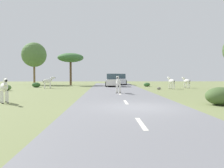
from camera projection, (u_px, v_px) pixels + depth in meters
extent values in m
plane|color=olive|center=(139.00, 108.00, 11.77)|extent=(90.00, 90.00, 0.00)
cube|color=slate|center=(129.00, 107.00, 11.76)|extent=(6.00, 64.00, 0.05)
cube|color=silver|center=(141.00, 124.00, 7.76)|extent=(0.16, 2.00, 0.01)
cube|color=silver|center=(126.00, 102.00, 13.76)|extent=(0.16, 2.00, 0.01)
cube|color=silver|center=(120.00, 94.00, 19.75)|extent=(0.16, 2.00, 0.01)
cube|color=silver|center=(117.00, 89.00, 25.74)|extent=(0.16, 2.00, 0.01)
cube|color=silver|center=(115.00, 86.00, 31.73)|extent=(0.16, 2.00, 0.01)
cube|color=silver|center=(113.00, 85.00, 37.73)|extent=(0.16, 2.00, 0.01)
ellipsoid|color=silver|center=(118.00, 82.00, 20.55)|extent=(0.59, 1.12, 0.51)
cylinder|color=silver|center=(116.00, 89.00, 20.24)|extent=(0.12, 0.12, 0.73)
cylinder|color=#28231E|center=(116.00, 93.00, 20.26)|extent=(0.14, 0.14, 0.05)
cylinder|color=silver|center=(120.00, 89.00, 20.21)|extent=(0.12, 0.12, 0.73)
cylinder|color=#28231E|center=(120.00, 93.00, 20.22)|extent=(0.14, 0.14, 0.05)
cylinder|color=silver|center=(117.00, 89.00, 20.94)|extent=(0.12, 0.12, 0.73)
cylinder|color=#28231E|center=(117.00, 92.00, 20.95)|extent=(0.14, 0.14, 0.05)
cylinder|color=silver|center=(120.00, 89.00, 20.90)|extent=(0.12, 0.12, 0.73)
cylinder|color=#28231E|center=(120.00, 92.00, 20.91)|extent=(0.14, 0.14, 0.05)
cylinder|color=silver|center=(118.00, 79.00, 20.03)|extent=(0.25, 0.41, 0.43)
cube|color=black|center=(118.00, 78.00, 20.03)|extent=(0.10, 0.36, 0.30)
ellipsoid|color=silver|center=(117.00, 78.00, 19.77)|extent=(0.27, 0.49, 0.23)
ellipsoid|color=black|center=(117.00, 78.00, 19.59)|extent=(0.16, 0.18, 0.14)
cone|color=silver|center=(117.00, 76.00, 19.89)|extent=(0.10, 0.10, 0.14)
cone|color=silver|center=(118.00, 76.00, 19.88)|extent=(0.10, 0.10, 0.14)
cylinder|color=black|center=(119.00, 83.00, 21.08)|extent=(0.06, 0.16, 0.43)
ellipsoid|color=silver|center=(187.00, 81.00, 28.81)|extent=(0.77, 1.06, 0.47)
cylinder|color=silver|center=(186.00, 85.00, 29.17)|extent=(0.13, 0.13, 0.67)
cylinder|color=#28231E|center=(186.00, 88.00, 29.19)|extent=(0.15, 0.15, 0.04)
cylinder|color=silver|center=(184.00, 85.00, 29.06)|extent=(0.13, 0.13, 0.67)
cylinder|color=#28231E|center=(184.00, 88.00, 29.08)|extent=(0.15, 0.15, 0.04)
cylinder|color=silver|center=(190.00, 85.00, 28.59)|extent=(0.13, 0.13, 0.67)
cylinder|color=#28231E|center=(189.00, 88.00, 28.61)|extent=(0.15, 0.15, 0.04)
cylinder|color=silver|center=(188.00, 86.00, 28.48)|extent=(0.13, 0.13, 0.67)
cylinder|color=#28231E|center=(188.00, 88.00, 28.50)|extent=(0.15, 0.15, 0.04)
cylinder|color=silver|center=(184.00, 79.00, 29.22)|extent=(0.31, 0.40, 0.40)
cube|color=black|center=(184.00, 78.00, 29.22)|extent=(0.17, 0.31, 0.27)
ellipsoid|color=silver|center=(183.00, 78.00, 29.43)|extent=(0.34, 0.47, 0.22)
ellipsoid|color=black|center=(182.00, 78.00, 29.58)|extent=(0.18, 0.19, 0.13)
cone|color=silver|center=(184.00, 77.00, 29.35)|extent=(0.11, 0.11, 0.13)
cone|color=silver|center=(183.00, 77.00, 29.30)|extent=(0.11, 0.11, 0.13)
cylinder|color=black|center=(190.00, 82.00, 28.37)|extent=(0.09, 0.14, 0.40)
ellipsoid|color=silver|center=(47.00, 81.00, 28.44)|extent=(1.10, 0.82, 0.48)
cylinder|color=silver|center=(50.00, 85.00, 28.50)|extent=(0.14, 0.14, 0.70)
cylinder|color=#28231E|center=(51.00, 88.00, 28.51)|extent=(0.16, 0.16, 0.05)
cylinder|color=silver|center=(50.00, 85.00, 28.73)|extent=(0.14, 0.14, 0.70)
cylinder|color=#28231E|center=(50.00, 88.00, 28.74)|extent=(0.16, 0.16, 0.05)
cylinder|color=silver|center=(45.00, 86.00, 28.19)|extent=(0.14, 0.14, 0.70)
cylinder|color=#28231E|center=(45.00, 88.00, 28.20)|extent=(0.16, 0.16, 0.05)
cylinder|color=silver|center=(44.00, 85.00, 28.42)|extent=(0.14, 0.14, 0.70)
cylinder|color=#28231E|center=(44.00, 88.00, 28.43)|extent=(0.16, 0.16, 0.05)
cylinder|color=silver|center=(51.00, 79.00, 28.65)|extent=(0.41, 0.33, 0.41)
cube|color=black|center=(51.00, 78.00, 28.65)|extent=(0.32, 0.18, 0.28)
ellipsoid|color=silver|center=(53.00, 78.00, 28.76)|extent=(0.48, 0.36, 0.22)
ellipsoid|color=black|center=(55.00, 78.00, 28.84)|extent=(0.20, 0.19, 0.13)
cone|color=silver|center=(53.00, 77.00, 28.65)|extent=(0.11, 0.11, 0.13)
cone|color=silver|center=(52.00, 77.00, 28.76)|extent=(0.11, 0.11, 0.13)
cylinder|color=black|center=(43.00, 82.00, 28.20)|extent=(0.15, 0.10, 0.41)
ellipsoid|color=silver|center=(172.00, 81.00, 27.12)|extent=(0.71, 1.09, 0.48)
cylinder|color=silver|center=(171.00, 86.00, 27.50)|extent=(0.13, 0.13, 0.69)
cylinder|color=#28231E|center=(171.00, 89.00, 27.51)|extent=(0.15, 0.15, 0.05)
cylinder|color=silver|center=(169.00, 86.00, 27.41)|extent=(0.13, 0.13, 0.69)
cylinder|color=#28231E|center=(169.00, 89.00, 27.42)|extent=(0.15, 0.15, 0.05)
cylinder|color=silver|center=(174.00, 86.00, 26.87)|extent=(0.13, 0.13, 0.69)
cylinder|color=#28231E|center=(174.00, 89.00, 26.89)|extent=(0.15, 0.15, 0.05)
cylinder|color=silver|center=(172.00, 86.00, 26.78)|extent=(0.13, 0.13, 0.69)
cylinder|color=#28231E|center=(172.00, 89.00, 26.80)|extent=(0.15, 0.15, 0.05)
cylinder|color=silver|center=(169.00, 79.00, 27.57)|extent=(0.29, 0.40, 0.41)
cube|color=black|center=(169.00, 78.00, 27.56)|extent=(0.14, 0.33, 0.28)
ellipsoid|color=silver|center=(168.00, 78.00, 27.78)|extent=(0.32, 0.48, 0.22)
ellipsoid|color=black|center=(167.00, 78.00, 27.95)|extent=(0.17, 0.19, 0.13)
cone|color=silver|center=(169.00, 77.00, 27.70)|extent=(0.11, 0.11, 0.13)
cone|color=silver|center=(168.00, 77.00, 27.65)|extent=(0.11, 0.11, 0.13)
cylinder|color=black|center=(174.00, 82.00, 26.65)|extent=(0.08, 0.15, 0.41)
ellipsoid|color=silver|center=(4.00, 87.00, 13.77)|extent=(0.90, 1.13, 0.50)
cylinder|color=silver|center=(2.00, 97.00, 13.43)|extent=(0.14, 0.14, 0.72)
cylinder|color=#28231E|center=(3.00, 103.00, 13.44)|extent=(0.17, 0.17, 0.05)
cylinder|color=silver|center=(8.00, 97.00, 13.57)|extent=(0.14, 0.14, 0.72)
cylinder|color=#28231E|center=(8.00, 103.00, 13.58)|extent=(0.17, 0.17, 0.05)
cylinder|color=silver|center=(1.00, 97.00, 14.02)|extent=(0.14, 0.14, 0.72)
cylinder|color=#28231E|center=(1.00, 102.00, 14.03)|extent=(0.17, 0.17, 0.05)
cylinder|color=silver|center=(6.00, 96.00, 14.16)|extent=(0.14, 0.14, 0.72)
cylinder|color=#28231E|center=(6.00, 102.00, 14.17)|extent=(0.17, 0.17, 0.05)
cylinder|color=silver|center=(5.00, 83.00, 13.33)|extent=(0.36, 0.42, 0.43)
cube|color=black|center=(5.00, 82.00, 13.32)|extent=(0.21, 0.32, 0.29)
ellipsoid|color=silver|center=(6.00, 80.00, 13.11)|extent=(0.40, 0.50, 0.23)
ellipsoid|color=black|center=(6.00, 81.00, 12.95)|extent=(0.20, 0.21, 0.14)
cone|color=silver|center=(4.00, 78.00, 13.16)|extent=(0.12, 0.12, 0.13)
cone|color=silver|center=(7.00, 78.00, 13.24)|extent=(0.12, 0.12, 0.13)
cylinder|color=black|center=(3.00, 88.00, 14.22)|extent=(0.11, 0.15, 0.43)
cube|color=silver|center=(120.00, 81.00, 37.99)|extent=(2.09, 4.32, 0.80)
cube|color=#334751|center=(120.00, 76.00, 37.76)|extent=(1.79, 2.31, 0.76)
cube|color=black|center=(121.00, 82.00, 40.16)|extent=(1.72, 0.28, 0.24)
cylinder|color=black|center=(126.00, 82.00, 39.31)|extent=(0.27, 0.69, 0.68)
cylinder|color=black|center=(115.00, 82.00, 39.39)|extent=(0.27, 0.69, 0.68)
cylinder|color=black|center=(126.00, 83.00, 36.61)|extent=(0.27, 0.69, 0.68)
cylinder|color=black|center=(115.00, 83.00, 36.69)|extent=(0.27, 0.69, 0.68)
cube|color=white|center=(113.00, 82.00, 32.22)|extent=(1.90, 4.24, 0.80)
cube|color=#334751|center=(113.00, 76.00, 31.99)|extent=(1.69, 2.24, 0.76)
cube|color=black|center=(113.00, 83.00, 34.39)|extent=(1.71, 0.20, 0.24)
cylinder|color=black|center=(119.00, 83.00, 33.58)|extent=(0.24, 0.68, 0.68)
cylinder|color=black|center=(107.00, 83.00, 33.58)|extent=(0.24, 0.68, 0.68)
cylinder|color=black|center=(120.00, 84.00, 30.89)|extent=(0.24, 0.68, 0.68)
cylinder|color=black|center=(106.00, 84.00, 30.88)|extent=(0.24, 0.68, 0.68)
cylinder|color=brown|center=(34.00, 75.00, 38.78)|extent=(0.33, 0.33, 3.33)
sphere|color=#4C7038|center=(34.00, 55.00, 38.64)|extent=(4.05, 4.05, 4.05)
cylinder|color=brown|center=(71.00, 74.00, 36.60)|extent=(0.34, 0.34, 3.60)
ellipsoid|color=#386633|center=(71.00, 58.00, 36.50)|extent=(4.03, 4.03, 1.41)
ellipsoid|color=#4C7038|center=(6.00, 88.00, 24.18)|extent=(1.05, 0.95, 0.63)
ellipsoid|color=#2D5628|center=(36.00, 85.00, 30.49)|extent=(1.07, 0.96, 0.64)
ellipsoid|color=#425B2D|center=(221.00, 96.00, 12.88)|extent=(1.65, 1.48, 0.99)
ellipsoid|color=#386633|center=(147.00, 85.00, 32.65)|extent=(0.90, 0.81, 0.54)
ellipsoid|color=gray|center=(159.00, 88.00, 25.78)|extent=(0.44, 0.31, 0.29)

